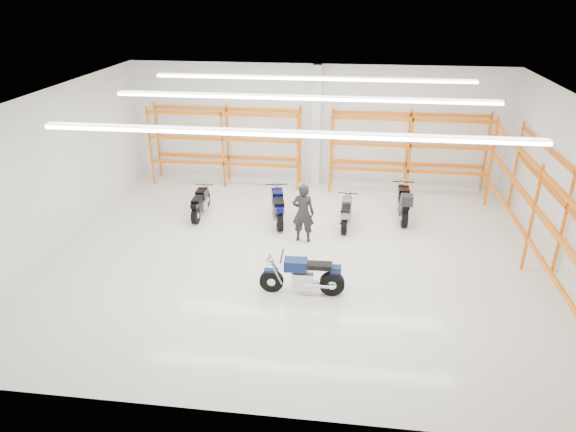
# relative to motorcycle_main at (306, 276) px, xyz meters

# --- Properties ---
(ground) EXTENTS (14.00, 14.00, 0.00)m
(ground) POSITION_rel_motorcycle_main_xyz_m (-0.36, 1.91, -0.49)
(ground) COLOR silver
(ground) RESTS_ON ground
(room_shell) EXTENTS (14.02, 12.02, 4.51)m
(room_shell) POSITION_rel_motorcycle_main_xyz_m (-0.36, 1.93, 2.79)
(room_shell) COLOR silver
(room_shell) RESTS_ON ground
(motorcycle_main) EXTENTS (2.13, 0.71, 1.05)m
(motorcycle_main) POSITION_rel_motorcycle_main_xyz_m (0.00, 0.00, 0.00)
(motorcycle_main) COLOR black
(motorcycle_main) RESTS_ON ground
(motorcycle_back_a) EXTENTS (0.63, 1.91, 0.94)m
(motorcycle_back_a) POSITION_rel_motorcycle_main_xyz_m (-3.91, 4.23, -0.05)
(motorcycle_back_a) COLOR black
(motorcycle_back_a) RESTS_ON ground
(motorcycle_back_b) EXTENTS (0.81, 2.17, 1.08)m
(motorcycle_back_b) POSITION_rel_motorcycle_main_xyz_m (-1.30, 4.14, 0.01)
(motorcycle_back_b) COLOR black
(motorcycle_back_b) RESTS_ON ground
(motorcycle_back_c) EXTENTS (0.63, 1.91, 0.93)m
(motorcycle_back_c) POSITION_rel_motorcycle_main_xyz_m (0.90, 4.06, -0.05)
(motorcycle_back_c) COLOR black
(motorcycle_back_c) RESTS_ON ground
(motorcycle_back_d) EXTENTS (0.72, 2.25, 1.16)m
(motorcycle_back_d) POSITION_rel_motorcycle_main_xyz_m (2.75, 4.82, 0.07)
(motorcycle_back_d) COLOR black
(motorcycle_back_d) RESTS_ON ground
(standing_man) EXTENTS (0.70, 0.49, 1.82)m
(standing_man) POSITION_rel_motorcycle_main_xyz_m (-0.36, 2.88, 0.42)
(standing_man) COLOR black
(standing_man) RESTS_ON ground
(structural_column) EXTENTS (0.32, 0.32, 4.50)m
(structural_column) POSITION_rel_motorcycle_main_xyz_m (-0.36, 7.73, 1.76)
(structural_column) COLOR white
(structural_column) RESTS_ON ground
(pallet_racking_back_left) EXTENTS (5.67, 0.87, 3.00)m
(pallet_racking_back_left) POSITION_rel_motorcycle_main_xyz_m (-3.76, 7.39, 1.30)
(pallet_racking_back_left) COLOR orange
(pallet_racking_back_left) RESTS_ON ground
(pallet_racking_back_right) EXTENTS (5.67, 0.87, 3.00)m
(pallet_racking_back_right) POSITION_rel_motorcycle_main_xyz_m (3.04, 7.39, 1.30)
(pallet_racking_back_right) COLOR orange
(pallet_racking_back_right) RESTS_ON ground
(pallet_racking_side) EXTENTS (0.87, 9.07, 3.00)m
(pallet_racking_side) POSITION_rel_motorcycle_main_xyz_m (6.12, 1.91, 1.32)
(pallet_racking_side) COLOR orange
(pallet_racking_side) RESTS_ON ground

